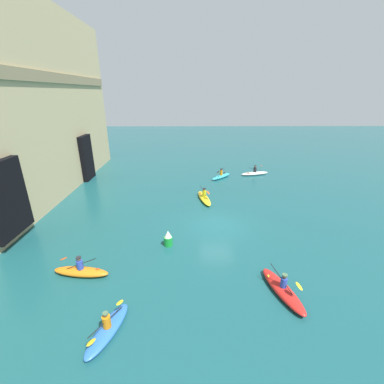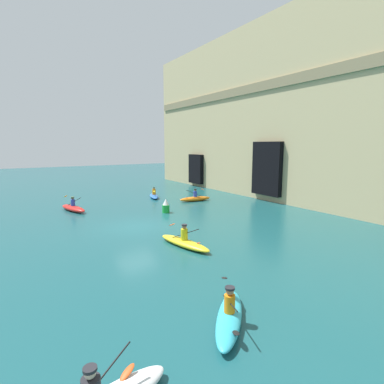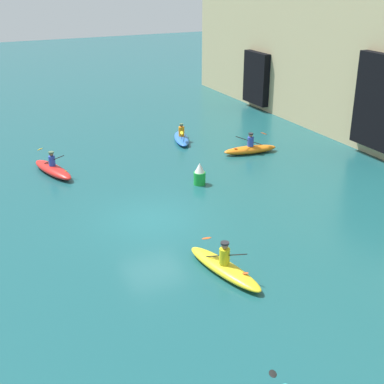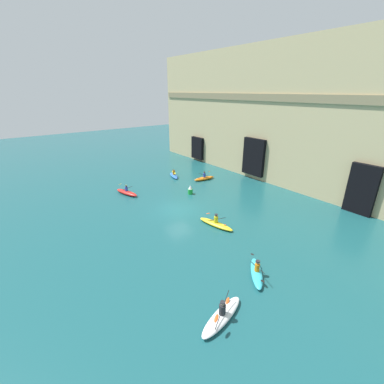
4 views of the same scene
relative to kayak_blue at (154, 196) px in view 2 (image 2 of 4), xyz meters
The scene contains 8 objects.
ground_plane 10.65m from the kayak_blue, 31.05° to the right, with size 120.00×120.00×0.00m, color #195156.
cliff_bluff 15.83m from the kayak_blue, 55.18° to the left, with size 43.73×6.23×16.64m.
kayak_blue is the anchor object (origin of this frame).
kayak_red 8.28m from the kayak_blue, 75.12° to the right, with size 3.49×1.69×1.23m.
kayak_yellow 14.80m from the kayak_blue, 18.86° to the right, with size 3.62×1.45×1.18m.
kayak_cyan 21.72m from the kayak_blue, 19.09° to the right, with size 2.73×2.70×1.14m.
kayak_orange 4.42m from the kayak_blue, 34.69° to the left, with size 1.13×3.14×1.16m.
marker_buoy 6.83m from the kayak_blue, 17.22° to the right, with size 0.56×0.56×1.07m.
Camera 2 is at (17.68, -6.83, 5.19)m, focal length 28.00 mm.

